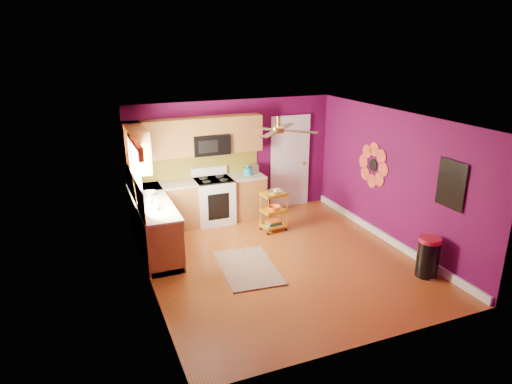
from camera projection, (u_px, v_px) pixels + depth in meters
name	position (u px, v px, depth m)	size (l,w,h in m)	color
ground	(281.00, 261.00, 7.99)	(5.00, 5.00, 0.00)	brown
room_envelope	(285.00, 171.00, 7.48)	(4.54, 5.04, 2.52)	#560941
lower_cabinets	(180.00, 213.00, 8.96)	(2.81, 2.31, 0.94)	brown
electric_range	(214.00, 200.00, 9.54)	(0.76, 0.66, 1.13)	white
upper_cabinetry	(178.00, 141.00, 8.88)	(2.80, 2.30, 1.26)	brown
left_window	(135.00, 163.00, 7.56)	(0.08, 1.35, 1.08)	white
panel_door	(290.00, 163.00, 10.31)	(0.95, 0.11, 2.15)	white
right_wall_art	(405.00, 173.00, 8.03)	(0.04, 2.74, 1.04)	black
ceiling_fan	(279.00, 129.00, 7.43)	(1.01, 1.01, 0.26)	#BF8C3F
shag_rug	(248.00, 267.00, 7.73)	(0.90, 1.47, 0.02)	#331C11
rolling_cart	(274.00, 209.00, 9.12)	(0.53, 0.41, 0.88)	yellow
trash_can	(428.00, 257.00, 7.38)	(0.44, 0.44, 0.68)	black
teal_kettle	(248.00, 171.00, 9.65)	(0.18, 0.18, 0.21)	teal
toaster	(253.00, 169.00, 9.82)	(0.22, 0.15, 0.18)	beige
soap_bottle_a	(156.00, 202.00, 7.82)	(0.08, 0.08, 0.17)	#EA3F72
soap_bottle_b	(149.00, 199.00, 8.04)	(0.12, 0.12, 0.15)	white
counter_dish	(150.00, 193.00, 8.46)	(0.24, 0.24, 0.06)	white
counter_cup	(156.00, 207.00, 7.69)	(0.13, 0.13, 0.10)	white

